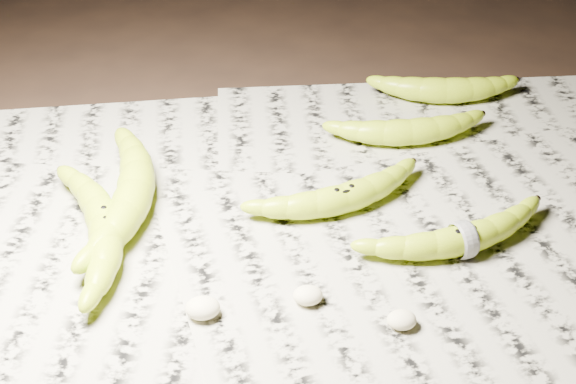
{
  "coord_description": "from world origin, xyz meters",
  "views": [
    {
      "loc": [
        -0.07,
        -0.65,
        0.53
      ],
      "look_at": [
        -0.01,
        0.02,
        0.05
      ],
      "focal_mm": 50.0,
      "sensor_mm": 36.0,
      "label": 1
    }
  ],
  "objects": [
    {
      "name": "banana_center",
      "position": [
        0.05,
        0.04,
        0.02
      ],
      "size": [
        0.19,
        0.11,
        0.03
      ],
      "primitive_type": null,
      "rotation": [
        0.0,
        0.0,
        0.34
      ],
      "color": "#BBDC1B",
      "rests_on": "newspaper_patch"
    },
    {
      "name": "ground",
      "position": [
        0.0,
        0.0,
        0.0
      ],
      "size": [
        3.0,
        3.0,
        0.0
      ],
      "primitive_type": "plane",
      "color": "black",
      "rests_on": "ground"
    },
    {
      "name": "banana_left_b",
      "position": [
        -0.18,
        0.06,
        0.03
      ],
      "size": [
        0.09,
        0.22,
        0.04
      ],
      "primitive_type": null,
      "rotation": [
        0.0,
        0.0,
        1.48
      ],
      "color": "#BBDC1B",
      "rests_on": "newspaper_patch"
    },
    {
      "name": "banana_upper_a",
      "position": [
        0.15,
        0.17,
        0.02
      ],
      "size": [
        0.17,
        0.06,
        0.03
      ],
      "primitive_type": null,
      "rotation": [
        0.0,
        0.0,
        0.05
      ],
      "color": "#BBDC1B",
      "rests_on": "newspaper_patch"
    },
    {
      "name": "measuring_tape",
      "position": [
        0.16,
        -0.04,
        0.02
      ],
      "size": [
        0.01,
        0.04,
        0.04
      ],
      "primitive_type": "torus",
      "rotation": [
        0.0,
        1.57,
        0.28
      ],
      "color": "white",
      "rests_on": "newspaper_patch"
    },
    {
      "name": "flesh_chunk_a",
      "position": [
        -0.1,
        -0.11,
        0.02
      ],
      "size": [
        0.03,
        0.03,
        0.02
      ],
      "primitive_type": "ellipsoid",
      "color": "beige",
      "rests_on": "newspaper_patch"
    },
    {
      "name": "banana_upper_b",
      "position": [
        0.21,
        0.27,
        0.03
      ],
      "size": [
        0.17,
        0.07,
        0.03
      ],
      "primitive_type": null,
      "rotation": [
        0.0,
        0.0,
        -0.09
      ],
      "color": "#BBDC1B",
      "rests_on": "newspaper_patch"
    },
    {
      "name": "flesh_chunk_c",
      "position": [
        0.08,
        -0.14,
        0.02
      ],
      "size": [
        0.03,
        0.02,
        0.02
      ],
      "primitive_type": "ellipsoid",
      "color": "beige",
      "rests_on": "newspaper_patch"
    },
    {
      "name": "banana_left_a",
      "position": [
        -0.2,
        0.01,
        0.03
      ],
      "size": [
        0.1,
        0.21,
        0.04
      ],
      "primitive_type": null,
      "rotation": [
        0.0,
        0.0,
        1.8
      ],
      "color": "#BBDC1B",
      "rests_on": "newspaper_patch"
    },
    {
      "name": "newspaper_patch",
      "position": [
        -0.0,
        0.03,
        0.0
      ],
      "size": [
        0.9,
        0.7,
        0.01
      ],
      "primitive_type": "cube",
      "color": "#A19E8A",
      "rests_on": "ground"
    },
    {
      "name": "banana_taped",
      "position": [
        0.16,
        -0.04,
        0.02
      ],
      "size": [
        0.2,
        0.1,
        0.03
      ],
      "primitive_type": null,
      "rotation": [
        0.0,
        0.0,
        0.28
      ],
      "color": "#BBDC1B",
      "rests_on": "newspaper_patch"
    },
    {
      "name": "flesh_chunk_b",
      "position": [
        -0.0,
        -0.1,
        0.02
      ],
      "size": [
        0.03,
        0.02,
        0.02
      ],
      "primitive_type": "ellipsoid",
      "color": "beige",
      "rests_on": "newspaper_patch"
    }
  ]
}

